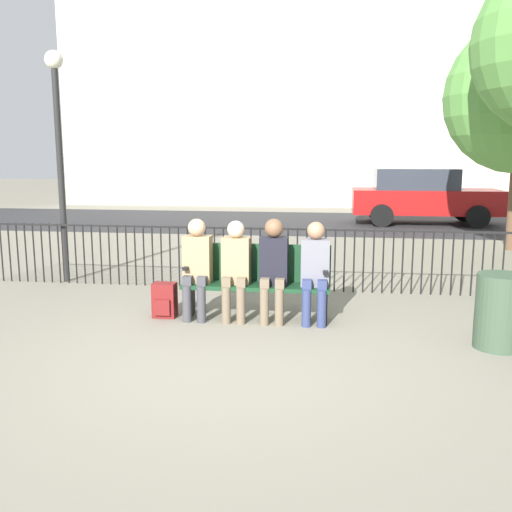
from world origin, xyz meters
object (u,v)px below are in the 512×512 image
(trash_bin, at_px, (500,311))
(seated_person_0, at_px, (197,263))
(seated_person_1, at_px, (236,265))
(parked_car_0, at_px, (422,195))
(seated_person_2, at_px, (274,264))
(lamp_post, at_px, (58,131))
(backpack, at_px, (165,301))
(seated_person_3, at_px, (315,267))
(park_bench, at_px, (257,279))

(trash_bin, bearing_deg, seated_person_0, 169.18)
(seated_person_0, relative_size, seated_person_1, 1.01)
(parked_car_0, bearing_deg, seated_person_2, -107.21)
(seated_person_1, distance_m, trash_bin, 3.02)
(trash_bin, bearing_deg, parked_car_0, 85.97)
(seated_person_1, relative_size, parked_car_0, 0.29)
(seated_person_1, height_order, lamp_post, lamp_post)
(seated_person_2, xyz_separation_m, trash_bin, (2.47, -0.65, -0.31))
(seated_person_2, bearing_deg, lamp_post, 153.54)
(seated_person_0, distance_m, backpack, 0.64)
(seated_person_0, xyz_separation_m, seated_person_1, (0.49, -0.00, -0.01))
(seated_person_1, relative_size, seated_person_2, 0.98)
(seated_person_2, relative_size, seated_person_3, 1.02)
(backpack, bearing_deg, seated_person_3, 0.45)
(seated_person_2, xyz_separation_m, lamp_post, (-3.55, 1.77, 1.66))
(parked_car_0, bearing_deg, backpack, -113.75)
(seated_person_0, xyz_separation_m, lamp_post, (-2.60, 1.77, 1.67))
(backpack, xyz_separation_m, parked_car_0, (4.63, 10.51, 0.63))
(lamp_post, xyz_separation_m, trash_bin, (6.02, -2.42, -1.98))
(seated_person_0, xyz_separation_m, seated_person_2, (0.95, 0.00, 0.01))
(lamp_post, bearing_deg, seated_person_0, -34.24)
(park_bench, height_order, seated_person_1, seated_person_1)
(seated_person_0, height_order, seated_person_1, seated_person_0)
(seated_person_0, bearing_deg, trash_bin, -10.82)
(seated_person_1, relative_size, backpack, 2.82)
(parked_car_0, bearing_deg, seated_person_3, -104.67)
(seated_person_3, xyz_separation_m, trash_bin, (1.96, -0.65, -0.29))
(lamp_post, distance_m, trash_bin, 6.78)
(park_bench, height_order, lamp_post, lamp_post)
(seated_person_2, relative_size, trash_bin, 1.59)
(parked_car_0, bearing_deg, park_bench, -108.52)
(seated_person_0, distance_m, seated_person_2, 0.95)
(park_bench, bearing_deg, seated_person_3, -10.01)
(seated_person_3, bearing_deg, trash_bin, -18.40)
(seated_person_2, bearing_deg, seated_person_1, -179.80)
(park_bench, relative_size, seated_person_2, 1.44)
(seated_person_0, bearing_deg, lamp_post, 145.76)
(seated_person_2, height_order, trash_bin, seated_person_2)
(backpack, relative_size, parked_car_0, 0.10)
(seated_person_0, distance_m, lamp_post, 3.56)
(park_bench, distance_m, parked_car_0, 10.94)
(seated_person_3, height_order, parked_car_0, parked_car_0)
(lamp_post, height_order, parked_car_0, lamp_post)
(park_bench, xyz_separation_m, trash_bin, (2.69, -0.78, -0.10))
(seated_person_3, bearing_deg, seated_person_2, 179.83)
(seated_person_3, relative_size, trash_bin, 1.55)
(seated_person_3, height_order, lamp_post, lamp_post)
(park_bench, relative_size, backpack, 4.17)
(seated_person_3, xyz_separation_m, backpack, (-1.88, -0.01, -0.48))
(seated_person_0, xyz_separation_m, seated_person_3, (1.46, -0.00, -0.01))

